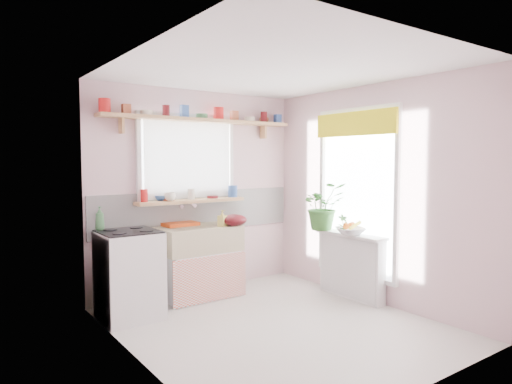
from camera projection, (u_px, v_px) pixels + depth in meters
room at (275, 182)px, 5.50m from camera, size 3.20×3.20×3.20m
sink_unit at (199, 261)px, 5.45m from camera, size 0.95×0.65×1.11m
cooker at (129, 274)px, 4.69m from camera, size 0.58×0.58×0.93m
radiator_ledge at (352, 265)px, 5.41m from camera, size 0.22×0.95×0.78m
windowsill at (191, 201)px, 5.55m from camera, size 1.40×0.22×0.04m
pine_shelf at (202, 120)px, 5.56m from camera, size 2.52×0.24×0.04m
shelf_crockery at (202, 114)px, 5.55m from camera, size 2.47×0.11×0.12m
sill_crockery at (191, 195)px, 5.54m from camera, size 1.35×0.11×0.12m
dish_tray at (179, 224)px, 5.49m from camera, size 0.42×0.33×0.04m
colander at (234, 220)px, 5.47m from camera, size 0.32×0.32×0.14m
jade_plant at (323, 206)px, 5.63m from camera, size 0.64×0.60×0.59m
fruit_bowl at (351, 231)px, 5.28m from camera, size 0.43×0.43×0.08m
herb_pot at (343, 224)px, 5.37m from camera, size 0.14×0.11×0.23m
soap_bottle_sink at (222, 218)px, 5.41m from camera, size 0.11×0.11×0.19m
sill_cup at (170, 197)px, 5.32m from camera, size 0.16×0.16×0.10m
sill_bowl at (162, 198)px, 5.39m from camera, size 0.26×0.26×0.06m
shelf_vase at (264, 118)px, 6.18m from camera, size 0.15×0.15×0.13m
cooker_bottle at (100, 218)px, 4.70m from camera, size 0.11×0.12×0.25m
fruit at (351, 226)px, 5.29m from camera, size 0.20×0.14×0.10m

